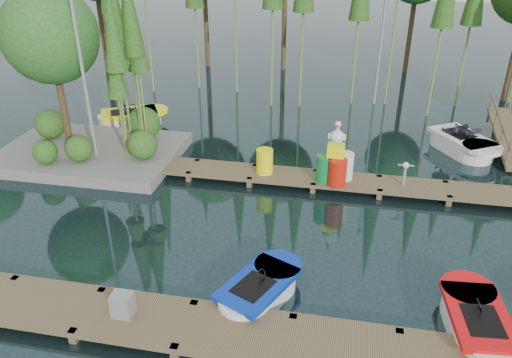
% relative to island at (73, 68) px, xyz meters
% --- Properties ---
extents(ground_plane, '(90.00, 90.00, 0.00)m').
position_rel_island_xyz_m(ground_plane, '(6.30, -3.29, -3.18)').
color(ground_plane, '#1E3337').
extents(near_dock, '(18.00, 1.50, 0.50)m').
position_rel_island_xyz_m(near_dock, '(6.30, -7.79, -2.95)').
color(near_dock, brown).
rests_on(near_dock, ground).
extents(far_dock, '(15.00, 1.20, 0.50)m').
position_rel_island_xyz_m(far_dock, '(7.30, -0.79, -2.95)').
color(far_dock, brown).
rests_on(far_dock, ground).
extents(island, '(6.20, 4.20, 6.75)m').
position_rel_island_xyz_m(island, '(0.00, 0.00, 0.00)').
color(island, slate).
rests_on(island, ground).
extents(lamp_island, '(0.30, 0.30, 7.25)m').
position_rel_island_xyz_m(lamp_island, '(0.80, -0.79, 1.08)').
color(lamp_island, gray).
rests_on(lamp_island, ground).
extents(lamp_rear, '(0.30, 0.30, 7.25)m').
position_rel_island_xyz_m(lamp_rear, '(10.30, 7.71, 1.08)').
color(lamp_rear, gray).
rests_on(lamp_rear, ground).
extents(boat_blue, '(2.04, 2.70, 0.83)m').
position_rel_island_xyz_m(boat_blue, '(7.60, -6.44, -2.94)').
color(boat_blue, white).
rests_on(boat_blue, ground).
extents(boat_red, '(1.38, 2.66, 0.86)m').
position_rel_island_xyz_m(boat_red, '(12.17, -6.57, -2.93)').
color(boat_red, white).
rests_on(boat_red, ground).
extents(boat_yellow_far, '(3.11, 2.48, 1.43)m').
position_rel_island_xyz_m(boat_yellow_far, '(0.39, 3.03, -2.88)').
color(boat_yellow_far, white).
rests_on(boat_yellow_far, ground).
extents(boat_white_far, '(2.70, 3.24, 1.41)m').
position_rel_island_xyz_m(boat_white_far, '(13.38, 2.84, -2.87)').
color(boat_white_far, white).
rests_on(boat_white_far, ground).
extents(utility_cabinet, '(0.43, 0.36, 0.52)m').
position_rel_island_xyz_m(utility_cabinet, '(4.98, -7.79, -2.62)').
color(utility_cabinet, gray).
rests_on(utility_cabinet, near_dock).
extents(yellow_barrel, '(0.54, 0.54, 0.81)m').
position_rel_island_xyz_m(yellow_barrel, '(6.69, -0.79, -2.48)').
color(yellow_barrel, '#FDFF0D').
rests_on(yellow_barrel, far_dock).
extents(drum_cluster, '(1.15, 1.05, 1.98)m').
position_rel_island_xyz_m(drum_cluster, '(8.95, -0.94, -2.30)').
color(drum_cluster, '#0D7D33').
rests_on(drum_cluster, far_dock).
extents(seagull_post, '(0.48, 0.26, 0.77)m').
position_rel_island_xyz_m(seagull_post, '(11.05, -0.79, -2.36)').
color(seagull_post, gray).
rests_on(seagull_post, far_dock).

